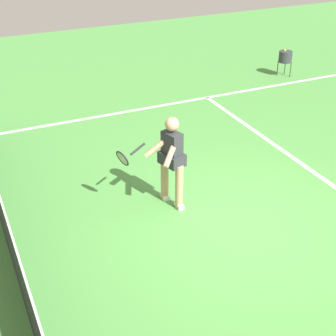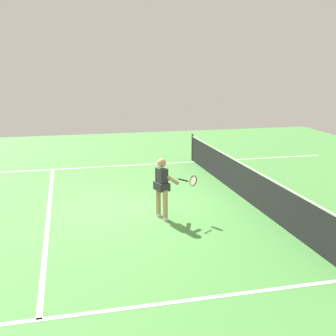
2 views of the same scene
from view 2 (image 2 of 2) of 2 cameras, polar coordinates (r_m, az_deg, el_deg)
ground_plane at (r=11.85m, az=-5.55°, el=-5.24°), size 26.02×26.02×0.00m
service_line_marking at (r=11.77m, az=-15.54°, el=-5.81°), size 9.93×0.10×0.01m
sideline_left_marking at (r=16.59m, az=-7.95°, el=0.21°), size 0.10×18.01×0.01m
sideline_right_marking at (r=7.39m, az=0.10°, el=-17.44°), size 0.10×18.01×0.01m
court_net at (r=12.60m, az=10.11°, el=-1.79°), size 10.61×0.08×1.09m
tennis_player at (r=10.78m, az=-0.68°, el=-2.37°), size 0.65×1.08×1.55m
tennis_ball_near at (r=16.22m, az=-1.41°, el=0.13°), size 0.07×0.07×0.07m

